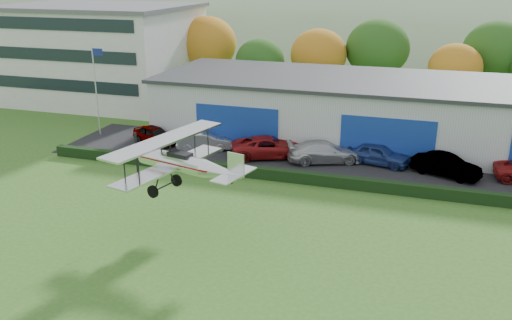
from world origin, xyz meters
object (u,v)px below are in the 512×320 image
(flagpole, at_px, (96,82))
(car_0, at_px, (155,135))
(car_5, at_px, (446,166))
(car_4, at_px, (378,154))
(hangar, at_px, (394,111))
(biplane, at_px, (182,161))
(car_2, at_px, (269,147))
(car_3, at_px, (324,152))
(car_1, at_px, (204,141))
(office_block, at_px, (99,52))

(flagpole, height_order, car_0, flagpole)
(car_5, bearing_deg, car_4, 99.82)
(hangar, height_order, biplane, biplane)
(car_2, bearing_deg, car_4, -106.81)
(hangar, distance_m, car_3, 8.63)
(car_5, bearing_deg, car_1, 111.21)
(car_5, bearing_deg, office_block, 91.18)
(car_2, relative_size, car_5, 1.23)
(car_4, height_order, biplane, biplane)
(car_5, relative_size, biplane, 0.57)
(office_block, relative_size, car_5, 4.31)
(car_0, bearing_deg, hangar, -46.16)
(car_0, bearing_deg, car_4, -64.48)
(office_block, xyz_separation_m, car_3, (28.47, -14.15, -4.35))
(flagpole, height_order, car_3, flagpole)
(car_1, height_order, car_5, car_5)
(office_block, xyz_separation_m, flagpole, (8.12, -13.00, -0.43))
(flagpole, height_order, car_4, flagpole)
(hangar, height_order, car_0, hangar)
(flagpole, xyz_separation_m, car_1, (10.45, -1.10, -3.99))
(office_block, bearing_deg, hangar, -12.01)
(office_block, distance_m, car_5, 40.28)
(car_1, relative_size, car_3, 0.80)
(car_0, bearing_deg, flagpole, 106.26)
(car_4, bearing_deg, car_1, 105.30)
(office_block, bearing_deg, car_5, -21.21)
(car_3, height_order, biplane, biplane)
(office_block, xyz_separation_m, car_0, (13.90, -13.81, -4.42))
(flagpole, distance_m, biplane, 21.62)
(office_block, distance_m, flagpole, 15.33)
(hangar, distance_m, car_5, 8.82)
(car_1, bearing_deg, office_block, 32.53)
(office_block, bearing_deg, car_1, -37.21)
(flagpole, height_order, car_2, flagpole)
(office_block, relative_size, car_4, 4.38)
(car_2, bearing_deg, car_3, -110.91)
(biplane, bearing_deg, car_4, 73.08)
(flagpole, bearing_deg, hangar, 13.51)
(car_0, height_order, car_1, car_1)
(flagpole, distance_m, car_3, 20.76)
(car_0, bearing_deg, car_2, -68.43)
(car_1, relative_size, car_2, 0.77)
(car_2, xyz_separation_m, car_3, (4.34, 0.15, 0.00))
(car_3, bearing_deg, hangar, -54.46)
(office_block, height_order, biplane, office_block)
(car_2, bearing_deg, hangar, -73.53)
(hangar, xyz_separation_m, office_block, (-33.00, 7.02, 2.56))
(flagpole, xyz_separation_m, car_0, (5.78, -0.81, -3.99))
(hangar, distance_m, car_1, 16.18)
(flagpole, xyz_separation_m, biplane, (15.24, -15.33, -0.46))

